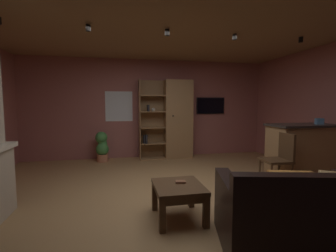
% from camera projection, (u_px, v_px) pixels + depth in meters
% --- Properties ---
extents(floor, '(6.34, 5.81, 0.02)m').
position_uv_depth(floor, '(173.00, 198.00, 3.60)').
color(floor, '#A37A4C').
rests_on(floor, ground).
extents(wall_back, '(6.46, 0.06, 2.56)m').
position_uv_depth(wall_back, '(149.00, 109.00, 6.34)').
color(wall_back, '#9E5B56').
rests_on(wall_back, ground).
extents(ceiling, '(6.34, 5.81, 0.02)m').
position_uv_depth(ceiling, '(174.00, 21.00, 3.36)').
color(ceiling, '#8E6B47').
extents(window_pane_back, '(0.69, 0.01, 0.77)m').
position_uv_depth(window_pane_back, '(119.00, 106.00, 6.15)').
color(window_pane_back, white).
extents(bookshelf_cabinet, '(1.37, 0.41, 2.02)m').
position_uv_depth(bookshelf_cabinet, '(175.00, 120.00, 6.23)').
color(bookshelf_cabinet, '#997047').
rests_on(bookshelf_cabinet, ground).
extents(kitchen_bar_counter, '(1.54, 0.65, 1.03)m').
position_uv_depth(kitchen_bar_counter, '(309.00, 151.00, 4.50)').
color(kitchen_bar_counter, '#997047').
rests_on(kitchen_bar_counter, ground).
extents(tissue_box, '(0.16, 0.16, 0.11)m').
position_uv_depth(tissue_box, '(319.00, 121.00, 4.39)').
color(tissue_box, '#598CBF').
rests_on(tissue_box, kitchen_bar_counter).
extents(leather_couch, '(1.63, 1.21, 0.84)m').
position_uv_depth(leather_couch, '(299.00, 219.00, 2.29)').
color(leather_couch, black).
rests_on(leather_couch, ground).
extents(coffee_table, '(0.59, 0.65, 0.42)m').
position_uv_depth(coffee_table, '(178.00, 192.00, 2.92)').
color(coffee_table, '#4C331E').
rests_on(coffee_table, ground).
extents(table_book_0, '(0.14, 0.11, 0.02)m').
position_uv_depth(table_book_0, '(181.00, 182.00, 2.99)').
color(table_book_0, brown).
rests_on(table_book_0, coffee_table).
extents(dining_chair, '(0.44, 0.44, 0.92)m').
position_uv_depth(dining_chair, '(280.00, 156.00, 4.01)').
color(dining_chair, '#4C331E').
rests_on(dining_chair, ground).
extents(potted_floor_plant, '(0.32, 0.33, 0.74)m').
position_uv_depth(potted_floor_plant, '(102.00, 146.00, 5.82)').
color(potted_floor_plant, '#B77051').
rests_on(potted_floor_plant, ground).
extents(wall_mounted_tv, '(0.79, 0.06, 0.45)m').
position_uv_depth(wall_mounted_tv, '(210.00, 106.00, 6.61)').
color(wall_mounted_tv, black).
extents(track_light_spot_1, '(0.07, 0.07, 0.09)m').
position_uv_depth(track_light_spot_1, '(88.00, 28.00, 3.40)').
color(track_light_spot_1, black).
extents(track_light_spot_2, '(0.07, 0.07, 0.09)m').
position_uv_depth(track_light_spot_2, '(167.00, 33.00, 3.62)').
color(track_light_spot_2, black).
extents(track_light_spot_3, '(0.07, 0.07, 0.09)m').
position_uv_depth(track_light_spot_3, '(235.00, 37.00, 3.86)').
color(track_light_spot_3, black).
extents(track_light_spot_4, '(0.07, 0.07, 0.09)m').
position_uv_depth(track_light_spot_4, '(301.00, 40.00, 4.03)').
color(track_light_spot_4, black).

